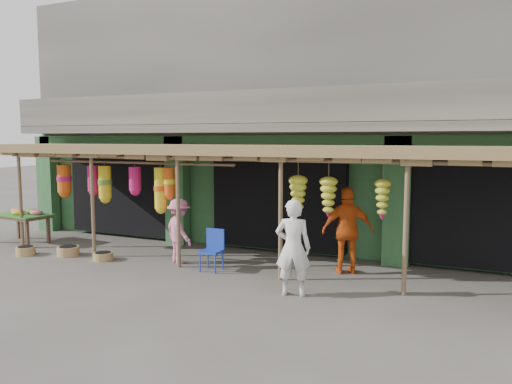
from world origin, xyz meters
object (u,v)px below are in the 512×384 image
at_px(flower_table, 23,216).
at_px(blue_chair, 213,247).
at_px(person_shopper, 179,231).
at_px(person_front, 293,248).
at_px(person_vendor, 348,230).

height_order(flower_table, blue_chair, flower_table).
bearing_deg(person_shopper, person_front, -169.08).
height_order(blue_chair, person_shopper, person_shopper).
xyz_separation_m(blue_chair, person_shopper, (-1.05, 0.24, 0.25)).
bearing_deg(flower_table, person_vendor, 9.21).
bearing_deg(flower_table, person_front, -3.44).
bearing_deg(person_vendor, person_shopper, -14.16).
distance_m(person_front, person_shopper, 3.53).
xyz_separation_m(flower_table, blue_chair, (6.31, -0.36, -0.26)).
bearing_deg(blue_chair, person_vendor, 16.77).
bearing_deg(blue_chair, person_front, -25.50).
bearing_deg(person_front, blue_chair, -35.85).
height_order(flower_table, person_shopper, person_shopper).
xyz_separation_m(flower_table, person_vendor, (9.13, 0.60, 0.17)).
relative_size(flower_table, person_vendor, 0.89).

